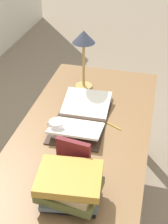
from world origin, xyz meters
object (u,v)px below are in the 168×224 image
open_book (82,117)px  pencil (110,124)px  reading_lamp (84,44)px  book_stack_tall (70,187)px  book_standing_upright (73,159)px  coffee_mug (56,128)px

open_book → pencil: size_ratio=3.87×
reading_lamp → pencil: reading_lamp is taller
book_stack_tall → book_standing_upright: (0.16, 0.03, 0.02)m
open_book → reading_lamp: reading_lamp is taller
coffee_mug → open_book: bearing=-29.8°
book_standing_upright → reading_lamp: reading_lamp is taller
reading_lamp → open_book: bearing=-167.8°
open_book → book_stack_tall: book_stack_tall is taller
coffee_mug → pencil: (0.17, -0.29, -0.05)m
book_standing_upright → reading_lamp: (0.84, 0.16, 0.22)m
pencil → coffee_mug: bearing=121.1°
reading_lamp → pencil: (-0.40, -0.27, -0.33)m
reading_lamp → book_standing_upright: bearing=-169.2°
book_standing_upright → pencil: book_standing_upright is taller
pencil → book_standing_upright: bearing=166.7°
reading_lamp → pencil: 0.58m
reading_lamp → coffee_mug: 0.64m
open_book → reading_lamp: size_ratio=1.30×
book_stack_tall → coffee_mug: 0.48m
open_book → pencil: (-0.01, -0.18, -0.02)m
book_stack_tall → book_standing_upright: 0.16m
open_book → book_standing_upright: 0.47m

